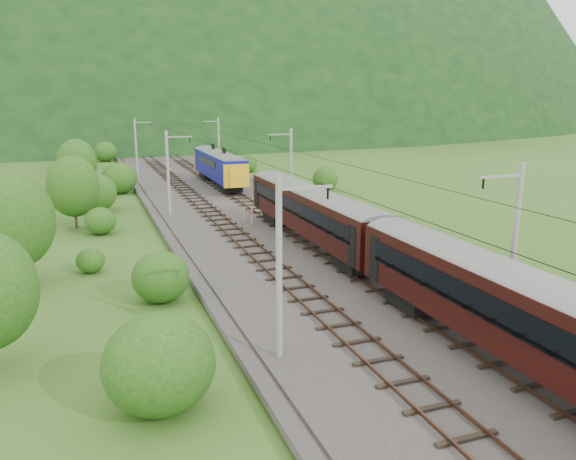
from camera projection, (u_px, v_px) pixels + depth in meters
name	position (u px, v px, depth m)	size (l,w,h in m)	color
ground	(402.00, 341.00, 26.78)	(600.00, 600.00, 0.00)	#2F571B
railbed	(320.00, 277.00, 35.88)	(14.00, 220.00, 0.30)	#38332D
track_left	(284.00, 278.00, 35.03)	(2.40, 220.00, 0.27)	#543424
track_right	(353.00, 270.00, 36.63)	(2.40, 220.00, 0.27)	#543424
catenary_left	(169.00, 171.00, 52.93)	(2.54, 192.28, 8.00)	gray
catenary_right	(290.00, 166.00, 57.01)	(2.54, 192.28, 8.00)	gray
overhead_wires	(321.00, 169.00, 34.26)	(4.83, 198.00, 0.03)	black
mountain_main	(111.00, 121.00, 264.37)	(504.00, 360.00, 244.00)	black
hazard_post_near	(245.00, 214.00, 50.99)	(0.14, 0.14, 1.35)	red
hazard_post_far	(252.00, 216.00, 49.77)	(0.16, 0.16, 1.49)	red
signal	(170.00, 174.00, 73.76)	(0.21, 0.21, 1.88)	black
vegetation_left	(80.00, 211.00, 44.17)	(12.71, 148.24, 7.03)	#1C4713
vegetation_right	(457.00, 234.00, 42.42)	(6.56, 104.78, 2.82)	#1C4713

